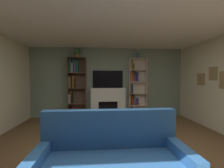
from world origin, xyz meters
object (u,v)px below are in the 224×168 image
at_px(bookshelf_right, 135,89).
at_px(bookshelf_left, 75,85).
at_px(vase_with_flowers, 138,55).
at_px(potted_plant, 77,52).
at_px(couch, 112,167).
at_px(tv, 108,79).
at_px(coffee_table, 108,142).
at_px(fireplace, 108,102).

bearing_deg(bookshelf_right, bookshelf_left, -179.27).
bearing_deg(vase_with_flowers, potted_plant, 179.99).
bearing_deg(couch, bookshelf_right, 73.11).
bearing_deg(tv, coffee_table, -93.12).
relative_size(tv, coffee_table, 1.48).
xyz_separation_m(tv, coffee_table, (-0.18, -3.25, -1.05)).
height_order(fireplace, potted_plant, potted_plant).
relative_size(fireplace, bookshelf_right, 0.63).
height_order(tv, vase_with_flowers, vase_with_flowers).
relative_size(potted_plant, coffee_table, 0.43).
height_order(bookshelf_left, bookshelf_right, same).
xyz_separation_m(fireplace, couch, (-0.18, -3.89, -0.27)).
xyz_separation_m(bookshelf_left, coffee_table, (0.99, -3.15, -0.83)).
bearing_deg(fireplace, potted_plant, -178.87).
relative_size(tv, bookshelf_right, 0.51).
relative_size(vase_with_flowers, couch, 0.18).
height_order(vase_with_flowers, couch, vase_with_flowers).
xyz_separation_m(fireplace, coffee_table, (-0.18, -3.15, -0.24)).
bearing_deg(bookshelf_left, fireplace, -0.16).
relative_size(bookshelf_left, bookshelf_right, 1.00).
bearing_deg(bookshelf_left, bookshelf_right, 0.73).
height_order(couch, coffee_table, couch).
bearing_deg(tv, vase_with_flowers, -6.32).
relative_size(fireplace, potted_plant, 4.23).
relative_size(couch, coffee_table, 2.57).
bearing_deg(couch, vase_with_flowers, 71.87).
bearing_deg(fireplace, bookshelf_right, 1.75).
height_order(tv, coffee_table, tv).
distance_m(bookshelf_right, vase_with_flowers, 1.24).
xyz_separation_m(tv, vase_with_flowers, (1.09, -0.12, 0.89)).
bearing_deg(tv, fireplace, -90.00).
height_order(potted_plant, coffee_table, potted_plant).
bearing_deg(bookshelf_left, coffee_table, -72.54).
xyz_separation_m(fireplace, bookshelf_right, (1.01, 0.03, 0.46)).
bearing_deg(couch, coffee_table, 89.99).
relative_size(bookshelf_right, potted_plant, 6.77).
distance_m(potted_plant, coffee_table, 3.82).
bearing_deg(potted_plant, bookshelf_right, 1.43).
xyz_separation_m(fireplace, tv, (0.00, 0.10, 0.81)).
bearing_deg(vase_with_flowers, fireplace, 178.84).
bearing_deg(tv, bookshelf_left, -175.33).
distance_m(bookshelf_left, bookshelf_right, 2.18).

